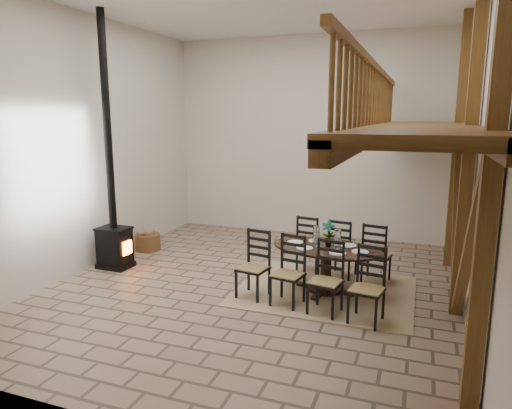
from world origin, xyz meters
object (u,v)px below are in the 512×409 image
(log_stack, at_px, (125,253))
(wood_stove, at_px, (113,213))
(dining_table, at_px, (324,270))
(log_basket, at_px, (148,241))

(log_stack, bearing_deg, wood_stove, -72.85)
(dining_table, relative_size, log_stack, 6.38)
(wood_stove, relative_size, log_basket, 8.81)
(dining_table, height_order, wood_stove, wood_stove)
(dining_table, distance_m, log_basket, 4.51)
(dining_table, bearing_deg, wood_stove, -169.10)
(wood_stove, distance_m, log_basket, 1.58)
(wood_stove, bearing_deg, dining_table, 2.18)
(dining_table, height_order, log_stack, dining_table)
(wood_stove, xyz_separation_m, log_basket, (-0.07, 1.28, -0.92))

